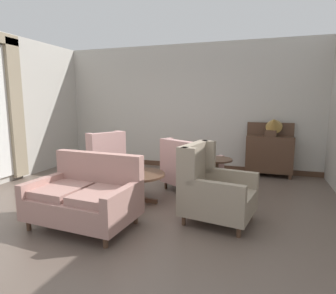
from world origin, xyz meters
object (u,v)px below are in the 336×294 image
at_px(sideboard, 269,153).
at_px(gramophone, 273,125).
at_px(armchair_far_left, 102,163).
at_px(armchair_near_sideboard, 189,168).
at_px(coffee_table, 138,178).
at_px(porcelain_vase, 136,166).
at_px(settee, 85,197).
at_px(armchair_back_corner, 213,190).
at_px(side_table, 216,173).

height_order(sideboard, gramophone, gramophone).
bearing_deg(gramophone, armchair_far_left, -152.63).
bearing_deg(armchair_near_sideboard, coffee_table, 80.33).
distance_m(porcelain_vase, settee, 1.15).
xyz_separation_m(porcelain_vase, armchair_back_corner, (1.34, -0.42, -0.16)).
bearing_deg(settee, porcelain_vase, 81.13).
xyz_separation_m(settee, armchair_back_corner, (1.59, 0.68, 0.05)).
bearing_deg(side_table, coffee_table, -149.74).
height_order(coffee_table, porcelain_vase, porcelain_vase).
bearing_deg(armchair_far_left, coffee_table, 88.16).
relative_size(settee, armchair_far_left, 1.34).
distance_m(coffee_table, armchair_far_left, 1.22).
xyz_separation_m(armchair_far_left, side_table, (2.25, 0.08, -0.05)).
relative_size(side_table, gramophone, 1.25).
xyz_separation_m(porcelain_vase, sideboard, (2.12, 2.37, -0.08)).
bearing_deg(armchair_back_corner, gramophone, -7.10).
distance_m(armchair_near_sideboard, armchair_far_left, 1.73).
distance_m(settee, armchair_back_corner, 1.73).
bearing_deg(gramophone, settee, -125.69).
height_order(coffee_table, sideboard, sideboard).
distance_m(settee, sideboard, 4.20).
distance_m(side_table, sideboard, 1.90).
xyz_separation_m(porcelain_vase, settee, (-0.25, -1.10, -0.21)).
bearing_deg(armchair_back_corner, armchair_near_sideboard, 37.31).
xyz_separation_m(armchair_near_sideboard, armchair_far_left, (-1.71, -0.24, 0.04)).
xyz_separation_m(coffee_table, armchair_back_corner, (1.32, -0.42, 0.05)).
height_order(side_table, sideboard, sideboard).
relative_size(porcelain_vase, settee, 0.21).
distance_m(armchair_back_corner, gramophone, 2.91).
bearing_deg(sideboard, armchair_far_left, -150.97).
xyz_separation_m(porcelain_vase, armchair_near_sideboard, (0.69, 0.86, -0.19)).
bearing_deg(armchair_far_left, settee, 53.08).
bearing_deg(sideboard, gramophone, -61.74).
distance_m(armchair_far_left, armchair_back_corner, 2.58).
distance_m(settee, armchair_near_sideboard, 2.17).
bearing_deg(coffee_table, sideboard, 48.38).
distance_m(porcelain_vase, armchair_far_left, 1.21).
distance_m(coffee_table, porcelain_vase, 0.21).
relative_size(armchair_back_corner, side_table, 1.62).
relative_size(armchair_near_sideboard, gramophone, 2.21).
distance_m(coffee_table, gramophone, 3.23).
distance_m(porcelain_vase, sideboard, 3.18).
height_order(coffee_table, armchair_near_sideboard, armchair_near_sideboard).
height_order(coffee_table, gramophone, gramophone).
xyz_separation_m(coffee_table, sideboard, (2.10, 2.37, 0.13)).
bearing_deg(sideboard, armchair_back_corner, -105.73).
bearing_deg(side_table, armchair_near_sideboard, 163.77).
bearing_deg(coffee_table, settee, -103.82).
xyz_separation_m(settee, armchair_near_sideboard, (0.94, 1.95, 0.02)).
bearing_deg(armchair_back_corner, sideboard, -5.62).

